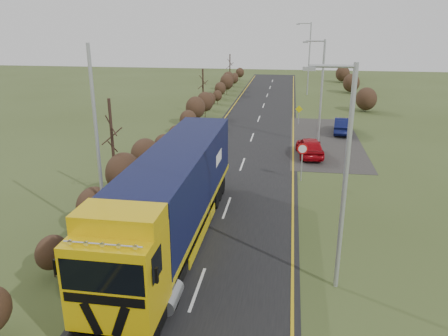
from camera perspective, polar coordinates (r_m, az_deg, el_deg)
ground at (r=21.23m, az=-1.21°, el=-9.55°), size 160.00×160.00×0.00m
road at (r=30.32m, az=2.00°, el=-0.68°), size 8.00×120.00×0.02m
layby at (r=39.85m, az=13.06°, el=3.57°), size 6.00×18.00×0.02m
lane_markings at (r=30.02m, az=1.93°, el=-0.84°), size 7.52×116.00×0.01m
hedgerow at (r=29.14m, az=-10.25°, el=1.55°), size 2.24×102.04×6.05m
lorry at (r=20.02m, az=-6.61°, el=-3.35°), size 3.16×16.27×4.53m
car_red_hatchback at (r=34.59m, az=11.14°, el=2.71°), size 2.28×4.61×1.51m
car_blue_sedan at (r=42.60m, az=15.31°, el=5.37°), size 2.10×4.71×1.50m
streetlight_near at (r=16.48m, az=15.29°, el=-0.55°), size 1.86×0.18×8.72m
streetlight_mid at (r=37.57m, az=12.48°, el=10.14°), size 1.85×0.18×8.67m
streetlight_far at (r=64.00m, az=10.95°, el=14.23°), size 2.10×0.20×9.93m
left_pole at (r=20.43m, az=-16.16°, el=2.45°), size 0.16×0.16×9.18m
speed_sign at (r=28.73m, az=10.18°, el=1.73°), size 0.71×0.10×2.57m
warning_board at (r=45.32m, az=9.75°, el=7.11°), size 0.75×0.11×1.96m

